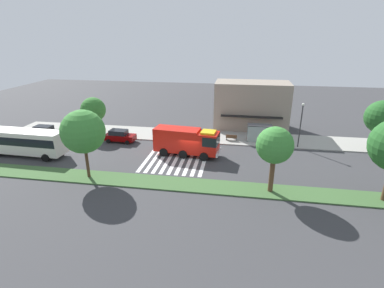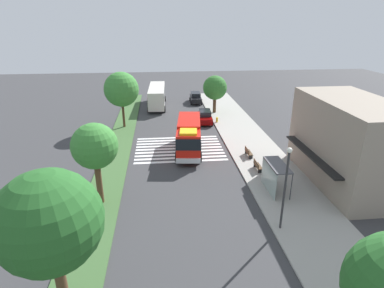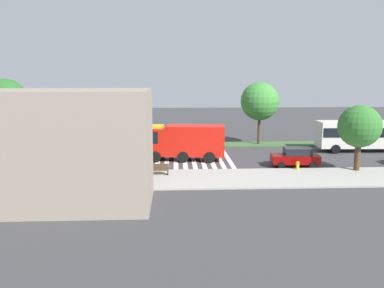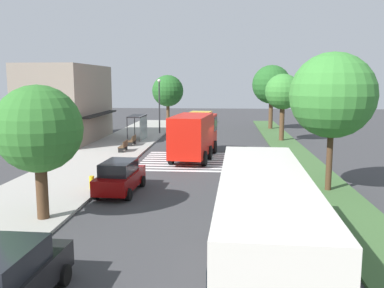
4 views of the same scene
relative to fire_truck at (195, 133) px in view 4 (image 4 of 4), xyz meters
The scene contains 19 objects.
ground_plane 2.29m from the fire_truck, 68.14° to the right, with size 120.00×120.00×0.00m, color #38383A.
sidewalk 7.80m from the fire_truck, 86.90° to the left, with size 60.00×5.97×0.14m, color #9E9B93.
median_strip 8.33m from the fire_truck, 87.11° to the right, with size 60.00×3.00×0.14m, color #3D6033.
crosswalk 2.58m from the fire_truck, 141.34° to the right, with size 7.65×10.03×0.01m.
fire_truck is the anchor object (origin of this frame).
parked_car_west 23.02m from the fire_truck, behind, with size 4.68×2.11×1.83m.
parked_car_mid 11.31m from the fire_truck, 162.65° to the left, with size 4.51×2.17×1.80m.
transit_bus 21.00m from the fire_truck, behind, with size 10.54×3.12×3.40m.
bus_stop_shelter 11.29m from the fire_truck, 34.02° to the left, with size 3.50×1.40×2.46m.
bench_near_shelter 8.37m from the fire_truck, 49.51° to the left, with size 1.60×0.50×0.90m.
bench_west_of_shelter 6.73m from the fire_truck, 72.62° to the left, with size 1.60×0.50×0.90m.
street_lamp 15.59m from the fire_truck, 19.44° to the left, with size 0.36×0.36×6.17m.
storefront_building 15.87m from the fire_truck, 58.75° to the left, with size 11.84×6.72×7.65m.
sidewalk_tree_far_west 16.70m from the fire_truck, 160.42° to the left, with size 3.74×3.74×5.83m.
sidewalk_tree_center 25.46m from the fire_truck, 12.68° to the left, with size 4.32×4.32×6.77m.
median_tree_far_west 13.06m from the fire_truck, 140.17° to the right, with size 4.61×4.61×7.51m.
median_tree_west 13.04m from the fire_truck, 39.58° to the right, with size 3.55×3.55×6.68m.
median_tree_center 22.15m from the fire_truck, 21.73° to the right, with size 4.80×4.80×7.93m.
fire_hydrant 11.68m from the fire_truck, 154.13° to the left, with size 0.28×0.28×0.70m, color gold.
Camera 4 is at (-33.04, -1.34, 6.12)m, focal length 38.94 mm.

